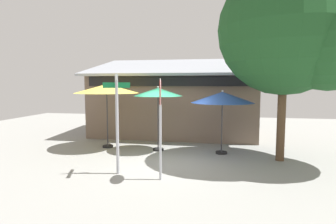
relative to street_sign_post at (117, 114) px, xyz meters
name	(u,v)px	position (x,y,z in m)	size (l,w,h in m)	color
ground_plane	(167,163)	(1.18, 1.56, -1.84)	(28.00, 28.00, 0.10)	gray
cafe_building	(175,103)	(0.57, 7.05, -0.12)	(8.64, 5.04, 4.15)	#705B4C
street_sign_post	(117,114)	(0.00, 0.00, 0.00)	(0.74, 0.80, 2.95)	#A8AAB2
stop_sign	(160,110)	(1.36, -0.28, 0.18)	(0.20, 0.75, 2.82)	#A8AAB2
patio_umbrella_mustard_left	(107,89)	(-1.69, 3.26, 0.67)	(2.67, 2.67, 2.73)	black
patio_umbrella_forest_green_center	(158,93)	(0.52, 3.12, 0.53)	(1.95, 1.95, 2.58)	black
patio_umbrella_royal_blue_right	(222,98)	(3.03, 3.05, 0.36)	(2.38, 2.38, 2.45)	black
shade_tree	(297,32)	(5.38, 2.30, 2.58)	(5.06, 4.44, 6.73)	brown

